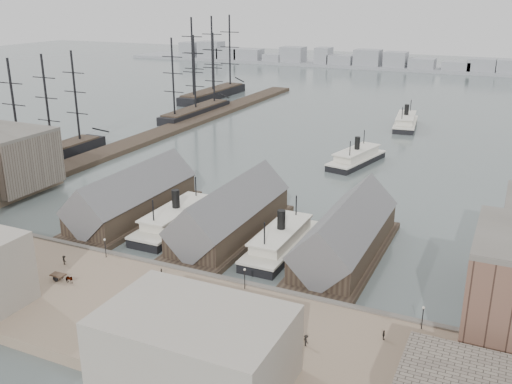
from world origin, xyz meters
The scene contains 31 objects.
ground centered at (0.00, 0.00, 0.00)m, with size 900.00×900.00×0.00m, color #4B5757.
quay centered at (0.00, -20.00, 1.00)m, with size 180.00×30.00×2.00m, color #816C57.
seawall centered at (0.00, -5.20, 1.15)m, with size 180.00×1.20×2.30m, color #59544C.
west_wharf centered at (-68.00, 100.00, 0.80)m, with size 10.00×220.00×1.60m, color #2D231C.
ferry_shed_west centered at (-26.00, 16.88, 4.64)m, with size 14.00×42.00×12.60m.
ferry_shed_center centered at (0.00, 16.88, 4.64)m, with size 14.00×42.00×12.60m.
ferry_shed_east centered at (26.00, 16.88, 4.64)m, with size 14.00×42.00×12.60m.
street_bldg_center centered at (20.00, -32.00, 7.00)m, with size 24.00×16.00×10.00m, color gray.
lamp_post_near_w centered at (-15.00, -7.00, 4.71)m, with size 0.44×0.44×3.92m.
lamp_post_near_e centered at (15.00, -7.00, 4.71)m, with size 0.44×0.44×3.92m.
lamp_post_far_e centered at (45.00, -7.00, 4.71)m, with size 0.44×0.44×3.92m.
far_shore centered at (-2.07, 334.14, 3.91)m, with size 500.00×40.00×15.72m.
ferry_docked_west centered at (-13.00, 15.29, 2.28)m, with size 8.19×27.29×9.75m.
ferry_docked_east centered at (13.00, 14.26, 2.20)m, with size 7.88×26.27×9.38m.
ferry_open_near centered at (9.95, 83.45, 2.17)m, with size 13.23×27.01×9.26m.
ferry_open_mid centered at (13.62, 143.30, 2.29)m, with size 11.46×28.16×9.77m.
sailing_ship_near centered at (-80.97, 41.61, 2.45)m, with size 8.10×55.81×33.30m.
sailing_ship_mid centered at (-74.44, 127.74, 2.47)m, with size 8.38×48.40×34.44m.
sailing_ship_far centered at (-89.96, 171.46, 2.94)m, with size 9.89×54.97×40.68m.
tram centered at (55.51, -17.13, 4.01)m, with size 4.06×11.29×3.93m.
horse_cart_center centered at (-14.97, -18.20, 2.78)m, with size 4.84×1.62×1.51m.
horse_cart_right centered at (15.53, -22.05, 2.84)m, with size 4.63×1.69×1.69m.
pedestrian_2 centered at (-20.10, -12.82, 2.90)m, with size 1.16×0.67×1.80m, color black.
pedestrian_3 centered at (-16.32, -27.66, 2.81)m, with size 0.95×0.40×1.63m, color black.
pedestrian_4 centered at (4.48, -13.14, 2.81)m, with size 0.79×0.52×1.62m, color black.
pedestrian_5 centered at (13.41, -21.85, 2.79)m, with size 0.58×0.42×1.58m, color black.
pedestrian_6 centered at (19.22, -12.24, 2.90)m, with size 0.88×0.68×1.80m, color black.
pedestrian_7 centered at (27.82, -25.38, 2.83)m, with size 1.07×0.62×1.66m, color black.
pedestrian_8 centered at (40.39, -12.25, 2.79)m, with size 0.92×0.38×1.57m, color black.
pedestrian_10 centered at (-0.66, -9.24, 2.79)m, with size 0.93×0.39×1.59m, color black.
pedestrian_11 centered at (30.52, -18.57, 2.89)m, with size 1.16×0.66×1.79m, color black.
Camera 1 is at (53.77, -85.98, 50.19)m, focal length 40.00 mm.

